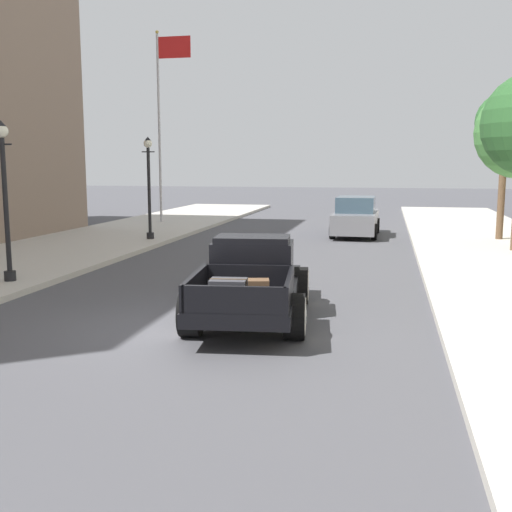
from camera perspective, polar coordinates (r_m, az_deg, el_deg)
The scene contains 7 objects.
ground_plane at distance 11.25m, azimuth -6.68°, elevation -6.78°, with size 140.00×140.00×0.00m, color #47474C.
hotrod_truck_black at distance 11.99m, azimuth -0.36°, elevation -2.06°, with size 2.53×5.06×1.58m.
car_background_grey at distance 25.82m, azimuth 9.32°, elevation 3.56°, with size 1.94×4.34×1.65m.
street_lamp_near at distance 15.85m, azimuth -22.46°, elevation 5.82°, with size 0.50×0.32×3.85m.
street_lamp_far at distance 23.54m, azimuth -10.00°, elevation 7.01°, with size 0.50×0.32×3.85m.
flagpole at distance 30.71m, azimuth -8.69°, elevation 13.70°, with size 1.74×0.16×9.16m.
street_tree_third at distance 24.96m, azimuth 22.34°, elevation 11.39°, with size 2.23×2.23×5.50m.
Camera 1 is at (3.53, -10.26, 2.96)m, focal length 42.72 mm.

